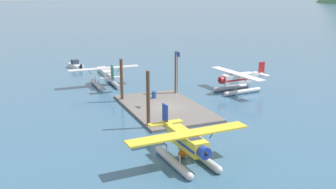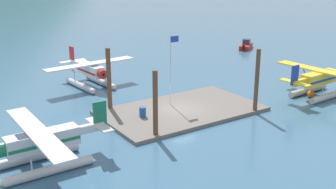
{
  "view_description": "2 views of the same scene",
  "coord_description": "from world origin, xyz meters",
  "px_view_note": "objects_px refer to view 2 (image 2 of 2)",
  "views": [
    {
      "loc": [
        40.59,
        -16.49,
        13.51
      ],
      "look_at": [
        -1.78,
        1.22,
        1.2
      ],
      "focal_mm": 41.33,
      "sensor_mm": 36.0,
      "label": 1
    },
    {
      "loc": [
        -20.85,
        -29.06,
        13.03
      ],
      "look_at": [
        -0.91,
        0.83,
        1.62
      ],
      "focal_mm": 44.27,
      "sensor_mm": 36.0,
      "label": 2
    }
  ],
  "objects_px": {
    "flagpole": "(171,62)",
    "fuel_drum": "(143,112)",
    "boat_red_open_east": "(246,45)",
    "seaplane_silver_port_aft": "(43,145)",
    "seaplane_white_bow_left": "(90,73)",
    "mooring_buoy": "(311,94)",
    "seaplane_yellow_stbd_aft": "(320,81)"
  },
  "relations": [
    {
      "from": "flagpole",
      "to": "seaplane_silver_port_aft",
      "type": "height_order",
      "value": "flagpole"
    },
    {
      "from": "flagpole",
      "to": "mooring_buoy",
      "type": "bearing_deg",
      "value": -22.0
    },
    {
      "from": "fuel_drum",
      "to": "seaplane_white_bow_left",
      "type": "distance_m",
      "value": 12.17
    },
    {
      "from": "fuel_drum",
      "to": "seaplane_silver_port_aft",
      "type": "bearing_deg",
      "value": -158.47
    },
    {
      "from": "boat_red_open_east",
      "to": "fuel_drum",
      "type": "bearing_deg",
      "value": -148.57
    },
    {
      "from": "mooring_buoy",
      "to": "seaplane_yellow_stbd_aft",
      "type": "height_order",
      "value": "seaplane_yellow_stbd_aft"
    },
    {
      "from": "seaplane_yellow_stbd_aft",
      "to": "boat_red_open_east",
      "type": "xyz_separation_m",
      "value": [
        11.39,
        22.35,
        -1.09
      ]
    },
    {
      "from": "seaplane_yellow_stbd_aft",
      "to": "seaplane_white_bow_left",
      "type": "bearing_deg",
      "value": 138.02
    },
    {
      "from": "mooring_buoy",
      "to": "boat_red_open_east",
      "type": "distance_m",
      "value": 25.52
    },
    {
      "from": "flagpole",
      "to": "seaplane_white_bow_left",
      "type": "height_order",
      "value": "flagpole"
    },
    {
      "from": "fuel_drum",
      "to": "seaplane_silver_port_aft",
      "type": "distance_m",
      "value": 10.68
    },
    {
      "from": "flagpole",
      "to": "fuel_drum",
      "type": "distance_m",
      "value": 5.56
    },
    {
      "from": "mooring_buoy",
      "to": "seaplane_silver_port_aft",
      "type": "height_order",
      "value": "seaplane_silver_port_aft"
    },
    {
      "from": "seaplane_white_bow_left",
      "to": "boat_red_open_east",
      "type": "bearing_deg",
      "value": 11.73
    },
    {
      "from": "seaplane_white_bow_left",
      "to": "seaplane_silver_port_aft",
      "type": "xyz_separation_m",
      "value": [
        -10.32,
        -16.04,
        0.0
      ]
    },
    {
      "from": "seaplane_silver_port_aft",
      "to": "flagpole",
      "type": "bearing_deg",
      "value": 21.03
    },
    {
      "from": "flagpole",
      "to": "seaplane_yellow_stbd_aft",
      "type": "xyz_separation_m",
      "value": [
        14.52,
        -5.52,
        -2.8
      ]
    },
    {
      "from": "fuel_drum",
      "to": "boat_red_open_east",
      "type": "distance_m",
      "value": 34.99
    },
    {
      "from": "flagpole",
      "to": "seaplane_silver_port_aft",
      "type": "bearing_deg",
      "value": -158.97
    },
    {
      "from": "fuel_drum",
      "to": "seaplane_silver_port_aft",
      "type": "height_order",
      "value": "seaplane_silver_port_aft"
    },
    {
      "from": "flagpole",
      "to": "boat_red_open_east",
      "type": "height_order",
      "value": "flagpole"
    },
    {
      "from": "flagpole",
      "to": "seaplane_white_bow_left",
      "type": "relative_size",
      "value": 0.63
    },
    {
      "from": "boat_red_open_east",
      "to": "seaplane_silver_port_aft",
      "type": "bearing_deg",
      "value": -150.87
    },
    {
      "from": "seaplane_white_bow_left",
      "to": "seaplane_silver_port_aft",
      "type": "relative_size",
      "value": 1.01
    },
    {
      "from": "seaplane_silver_port_aft",
      "to": "seaplane_white_bow_left",
      "type": "bearing_deg",
      "value": 57.24
    },
    {
      "from": "mooring_buoy",
      "to": "seaplane_white_bow_left",
      "type": "bearing_deg",
      "value": 136.43
    },
    {
      "from": "fuel_drum",
      "to": "flagpole",
      "type": "bearing_deg",
      "value": 19.75
    },
    {
      "from": "mooring_buoy",
      "to": "seaplane_white_bow_left",
      "type": "relative_size",
      "value": 0.07
    },
    {
      "from": "seaplane_white_bow_left",
      "to": "seaplane_yellow_stbd_aft",
      "type": "xyz_separation_m",
      "value": [
        18.05,
        -16.24,
        0.0
      ]
    },
    {
      "from": "fuel_drum",
      "to": "seaplane_yellow_stbd_aft",
      "type": "height_order",
      "value": "seaplane_yellow_stbd_aft"
    },
    {
      "from": "mooring_buoy",
      "to": "boat_red_open_east",
      "type": "relative_size",
      "value": 0.17
    },
    {
      "from": "mooring_buoy",
      "to": "seaplane_white_bow_left",
      "type": "xyz_separation_m",
      "value": [
        -16.98,
        16.15,
        1.21
      ]
    }
  ]
}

